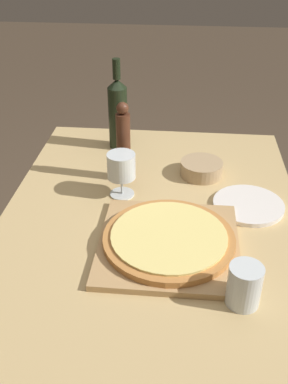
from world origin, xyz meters
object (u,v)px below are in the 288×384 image
pepper_mill (123,143)px  small_bowl (201,168)px  wine_bottle (118,112)px  wine_glass (121,167)px  pizza (169,238)px

pepper_mill → small_bowl: size_ratio=1.89×
small_bowl → pepper_mill: bearing=-169.4°
wine_bottle → pepper_mill: bearing=-77.5°
pepper_mill → small_bowl: pepper_mill is taller
pepper_mill → wine_glass: pepper_mill is taller
wine_bottle → wine_glass: (0.06, -0.34, -0.04)m
wine_bottle → pizza: bearing=-69.4°
wine_glass → pepper_mill: bearing=93.6°
wine_bottle → small_bowl: bearing=-31.0°
pepper_mill → small_bowl: 0.28m
pizza → small_bowl: small_bowl is taller
wine_bottle → wine_glass: wine_bottle is taller
wine_bottle → small_bowl: wine_bottle is taller
wine_bottle → wine_glass: size_ratio=2.32×
wine_glass → small_bowl: 0.30m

